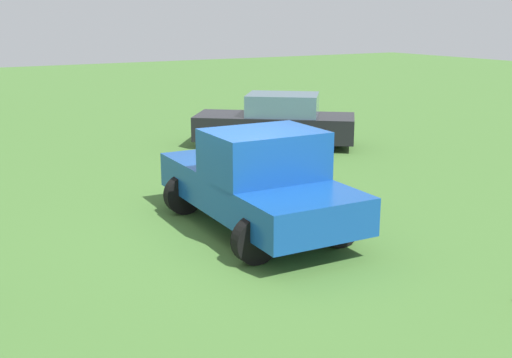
% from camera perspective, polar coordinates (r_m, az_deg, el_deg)
% --- Properties ---
extents(ground_plane, '(80.00, 80.00, 0.00)m').
position_cam_1_polar(ground_plane, '(10.86, -1.19, -5.10)').
color(ground_plane, '#477533').
extents(pickup_truck, '(2.41, 4.50, 1.79)m').
position_cam_1_polar(pickup_truck, '(10.86, 0.29, -0.04)').
color(pickup_truck, black).
rests_on(pickup_truck, ground_plane).
extents(sedan_near, '(4.55, 4.14, 1.50)m').
position_cam_1_polar(sedan_near, '(18.12, 1.86, 5.15)').
color(sedan_near, black).
rests_on(sedan_near, ground_plane).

